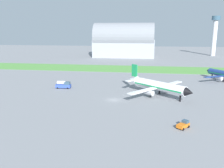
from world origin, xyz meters
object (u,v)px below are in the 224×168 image
fuel_truck_midfield (63,85)px  pushback_tug_near_gate (183,125)px  control_tower (215,33)px  airplane_midfield_jet (157,86)px

fuel_truck_midfield → pushback_tug_near_gate: bearing=-41.4°
pushback_tug_near_gate → control_tower: bearing=23.9°
pushback_tug_near_gate → fuel_truck_midfield: size_ratio=0.59×
pushback_tug_near_gate → control_tower: 197.37m
airplane_midfield_jet → fuel_truck_midfield: bearing=-148.4°
airplane_midfield_jet → control_tower: control_tower is taller
pushback_tug_near_gate → airplane_midfield_jet: bearing=50.6°
airplane_midfield_jet → control_tower: bearing=109.0°
pushback_tug_near_gate → control_tower: size_ratio=0.10×
fuel_truck_midfield → control_tower: control_tower is taller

